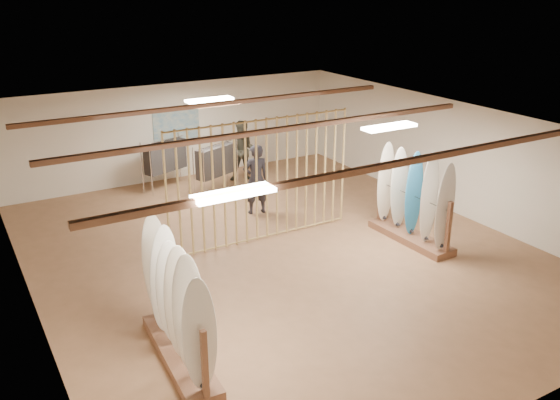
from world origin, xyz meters
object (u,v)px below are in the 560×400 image
clothing_rack_a (165,156)px  clothing_rack_b (216,161)px  rack_left (178,321)px  rack_right (412,211)px  shopper_b (244,147)px  shopper_a (256,175)px

clothing_rack_a → clothing_rack_b: 1.49m
clothing_rack_a → clothing_rack_b: size_ratio=1.02×
rack_left → rack_right: (6.14, 1.59, 0.04)m
clothing_rack_b → rack_left: bearing=-141.7°
shopper_b → clothing_rack_b: bearing=-129.8°
clothing_rack_b → shopper_a: size_ratio=0.70×
clothing_rack_b → shopper_b: (1.18, 0.63, 0.08)m
clothing_rack_a → shopper_b: bearing=-31.8°
clothing_rack_b → shopper_b: 1.34m
rack_right → shopper_a: size_ratio=1.12×
rack_left → clothing_rack_a: (2.62, 7.74, 0.26)m
rack_right → clothing_rack_b: bearing=114.7°
shopper_a → clothing_rack_a: bearing=-54.7°
rack_right → clothing_rack_a: size_ratio=1.56×
clothing_rack_a → shopper_a: size_ratio=0.72×
shopper_b → clothing_rack_a: bearing=-169.0°
rack_right → clothing_rack_b: 5.66m
shopper_a → rack_left: bearing=61.9°
rack_right → shopper_a: bearing=122.9°
clothing_rack_b → shopper_a: (0.26, -1.82, 0.09)m
shopper_a → shopper_b: (0.92, 2.46, -0.01)m
clothing_rack_a → rack_left: bearing=-129.5°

